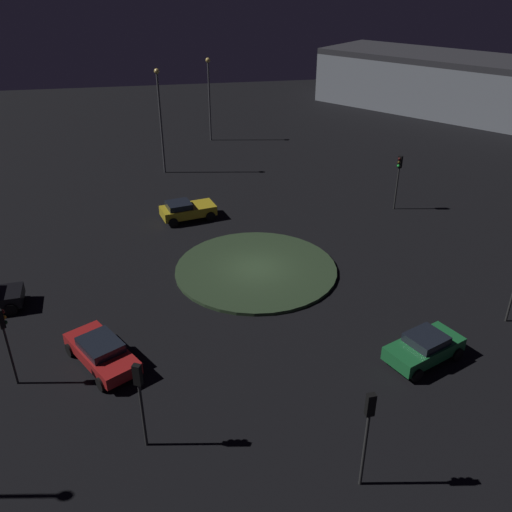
% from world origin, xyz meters
% --- Properties ---
extents(ground_plane, '(116.67, 116.67, 0.00)m').
position_xyz_m(ground_plane, '(0.00, 0.00, 0.00)').
color(ground_plane, black).
extents(roundabout_island, '(9.96, 9.96, 0.20)m').
position_xyz_m(roundabout_island, '(0.00, 0.00, 0.10)').
color(roundabout_island, '#2D4228').
rests_on(roundabout_island, ground_plane).
extents(car_green, '(4.24, 3.16, 1.42)m').
position_xyz_m(car_green, '(-6.36, 9.85, 0.74)').
color(car_green, '#1E7238').
rests_on(car_green, ground_plane).
extents(car_yellow, '(4.21, 2.78, 1.44)m').
position_xyz_m(car_yellow, '(3.68, -8.33, 0.76)').
color(car_yellow, gold).
rests_on(car_yellow, ground_plane).
extents(car_red, '(3.83, 4.75, 1.34)m').
position_xyz_m(car_red, '(8.73, 7.43, 0.71)').
color(car_red, red).
rests_on(car_red, ground_plane).
extents(traffic_light_southwest, '(0.40, 0.37, 4.22)m').
position_xyz_m(traffic_light_southwest, '(-12.14, -7.43, 3.00)').
color(traffic_light_southwest, '#2D2D2D').
rests_on(traffic_light_southwest, ground_plane).
extents(traffic_light_northeast, '(0.40, 0.37, 4.01)m').
position_xyz_m(traffic_light_northeast, '(12.45, 8.13, 2.86)').
color(traffic_light_northeast, '#2D2D2D').
rests_on(traffic_light_northeast, ground_plane).
extents(traffic_light_north, '(0.31, 0.36, 4.33)m').
position_xyz_m(traffic_light_north, '(-0.99, 16.04, 3.08)').
color(traffic_light_north, '#2D2D2D').
rests_on(traffic_light_north, ground_plane).
extents(traffic_light_northeast_near, '(0.37, 0.40, 4.04)m').
position_xyz_m(traffic_light_northeast_near, '(6.70, 12.79, 2.88)').
color(traffic_light_northeast_near, '#2D2D2D').
rests_on(traffic_light_northeast_near, ground_plane).
extents(streetlamp_south, '(0.44, 0.44, 9.02)m').
position_xyz_m(streetlamp_south, '(4.97, -18.86, 5.38)').
color(streetlamp_south, '#4C4C51').
rests_on(streetlamp_south, ground_plane).
extents(streetlamp_south_near, '(0.47, 0.47, 8.36)m').
position_xyz_m(streetlamp_south_near, '(-0.19, -28.12, 5.17)').
color(streetlamp_south_near, '#4C4C51').
rests_on(streetlamp_south_near, ground_plane).
extents(store_building, '(30.00, 32.89, 6.72)m').
position_xyz_m(store_building, '(-31.16, -35.00, 3.36)').
color(store_building, '#8C939E').
rests_on(store_building, ground_plane).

